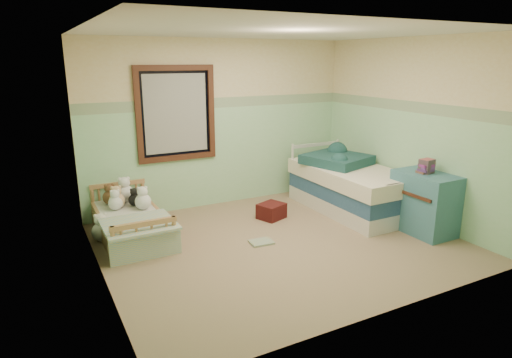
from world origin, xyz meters
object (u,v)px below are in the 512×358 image
toddler_bed_frame (131,229)px  twin_bed_frame (350,203)px  plush_floor_cream (102,232)px  floor_book (261,242)px  red_pillow (271,211)px  dresser (424,203)px  plush_floor_tan (119,248)px

toddler_bed_frame → twin_bed_frame: twin_bed_frame is taller
plush_floor_cream → floor_book: plush_floor_cream is taller
plush_floor_cream → twin_bed_frame: plush_floor_cream is taller
toddler_bed_frame → twin_bed_frame: (3.14, -0.50, 0.01)m
red_pillow → floor_book: bearing=-127.7°
plush_floor_cream → red_pillow: size_ratio=0.71×
dresser → floor_book: 2.20m
twin_bed_frame → dresser: 1.19m
plush_floor_tan → red_pillow: 2.22m
plush_floor_cream → dresser: (3.79, -1.65, 0.27)m
plush_floor_tan → twin_bed_frame: size_ratio=0.14×
floor_book → twin_bed_frame: bearing=19.1°
plush_floor_cream → red_pillow: 2.30m
dresser → floor_book: size_ratio=2.83×
plush_floor_tan → twin_bed_frame: plush_floor_tan is taller
plush_floor_cream → dresser: size_ratio=0.31×
plush_floor_cream → dresser: 4.14m
dresser → floor_book: dresser is taller
plush_floor_cream → plush_floor_tan: bearing=-82.1°
plush_floor_tan → dresser: dresser is taller
dresser → floor_book: (-2.06, 0.65, -0.38)m
red_pillow → toddler_bed_frame: bearing=172.6°
toddler_bed_frame → red_pillow: bearing=-7.4°
toddler_bed_frame → dresser: (3.43, -1.62, 0.30)m
toddler_bed_frame → red_pillow: size_ratio=4.35×
plush_floor_tan → twin_bed_frame: 3.41m
dresser → plush_floor_tan: bearing=164.7°
plush_floor_cream → floor_book: size_ratio=0.87×
twin_bed_frame → red_pillow: (-1.22, 0.25, -0.00)m
plush_floor_tan → floor_book: 1.68m
red_pillow → plush_floor_cream: bearing=173.0°
red_pillow → floor_book: 0.91m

